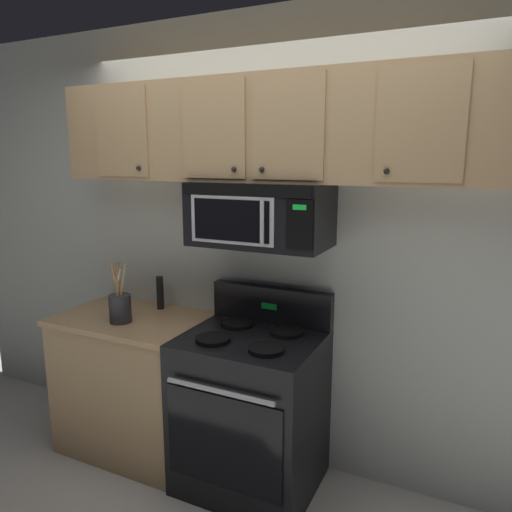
# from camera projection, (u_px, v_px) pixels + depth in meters

# --- Properties ---
(back_wall) EXTENTS (5.20, 0.10, 2.70)m
(back_wall) POSITION_uv_depth(u_px,v_px,m) (277.00, 247.00, 2.91)
(back_wall) COLOR silver
(back_wall) RESTS_ON ground_plane
(stove_range) EXTENTS (0.76, 0.69, 1.12)m
(stove_range) POSITION_uv_depth(u_px,v_px,m) (251.00, 408.00, 2.76)
(stove_range) COLOR black
(stove_range) RESTS_ON ground_plane
(over_range_microwave) EXTENTS (0.76, 0.43, 0.35)m
(over_range_microwave) POSITION_uv_depth(u_px,v_px,m) (260.00, 214.00, 2.64)
(over_range_microwave) COLOR black
(upper_cabinets) EXTENTS (2.50, 0.36, 0.55)m
(upper_cabinets) POSITION_uv_depth(u_px,v_px,m) (263.00, 130.00, 2.58)
(upper_cabinets) COLOR tan
(counter_segment) EXTENTS (0.93, 0.65, 0.90)m
(counter_segment) POSITION_uv_depth(u_px,v_px,m) (136.00, 382.00, 3.13)
(counter_segment) COLOR tan
(counter_segment) RESTS_ON ground_plane
(utensil_crock_charcoal) EXTENTS (0.13, 0.13, 0.37)m
(utensil_crock_charcoal) POSITION_uv_depth(u_px,v_px,m) (120.00, 307.00, 2.91)
(utensil_crock_charcoal) COLOR #2D2D33
(utensil_crock_charcoal) RESTS_ON counter_segment
(salt_shaker) EXTENTS (0.05, 0.05, 0.10)m
(salt_shaker) POSITION_uv_depth(u_px,v_px,m) (123.00, 302.00, 3.17)
(salt_shaker) COLOR white
(salt_shaker) RESTS_ON counter_segment
(pepper_mill) EXTENTS (0.05, 0.05, 0.22)m
(pepper_mill) POSITION_uv_depth(u_px,v_px,m) (160.00, 293.00, 3.16)
(pepper_mill) COLOR black
(pepper_mill) RESTS_ON counter_segment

